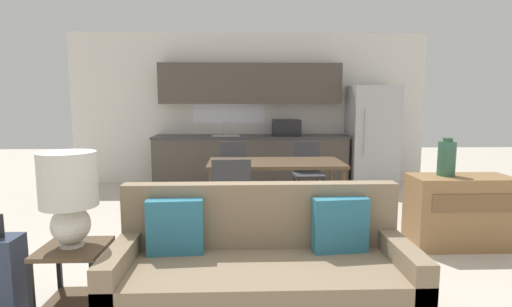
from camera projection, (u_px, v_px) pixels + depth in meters
The scene contains 12 objects.
wall_back at pixel (250, 109), 7.26m from camera, with size 6.40×0.07×2.70m.
kitchen_counter at pixel (251, 139), 7.03m from camera, with size 3.37×0.65×2.15m.
refrigerator at pixel (372, 137), 6.99m from camera, with size 0.79×0.74×1.76m.
dining_table at pixel (275, 166), 4.99m from camera, with size 1.67×0.82×0.75m.
couch at pixel (262, 267), 2.81m from camera, with size 2.04×0.80×0.89m.
side_table at pixel (75, 270), 2.76m from camera, with size 0.43×0.43×0.51m.
table_lamp at pixel (69, 191), 2.71m from camera, with size 0.38×0.38×0.65m.
credenza at pixel (459, 211), 4.11m from camera, with size 1.00×0.47×0.74m.
vase at pixel (447, 158), 4.07m from camera, with size 0.18×0.18×0.39m.
dining_chair_far_left at pixel (234, 170), 5.79m from camera, with size 0.45×0.45×0.91m.
dining_chair_far_right at pixel (307, 170), 5.80m from camera, with size 0.43×0.43×0.91m.
dining_chair_near_left at pixel (231, 196), 4.20m from camera, with size 0.44×0.44×0.91m.
Camera 1 is at (-0.15, -2.67, 1.50)m, focal length 28.00 mm.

